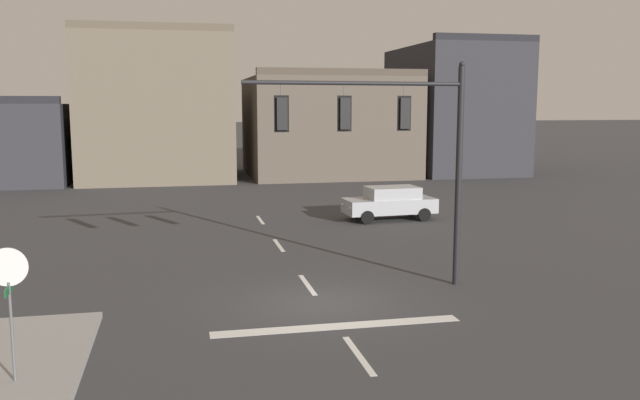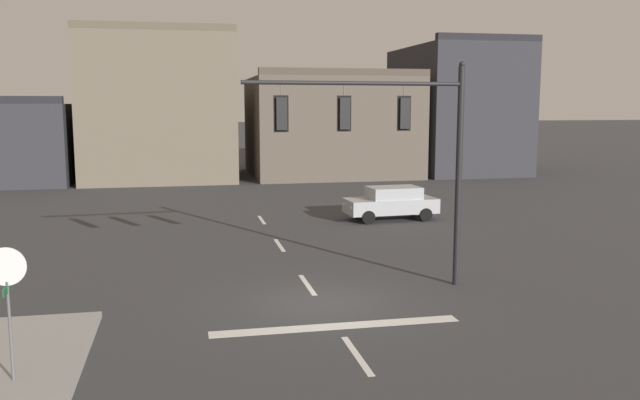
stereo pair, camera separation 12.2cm
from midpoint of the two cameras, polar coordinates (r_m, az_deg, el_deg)
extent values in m
plane|color=#353538|center=(18.95, 0.22, -8.85)|extent=(400.00, 400.00, 0.00)
cube|color=silver|center=(17.09, 1.64, -10.76)|extent=(6.40, 0.50, 0.01)
cube|color=silver|center=(15.27, 3.42, -13.13)|extent=(0.16, 2.40, 0.01)
cube|color=silver|center=(20.83, -0.93, -7.26)|extent=(0.16, 2.40, 0.01)
cube|color=silver|center=(26.58, -3.36, -3.88)|extent=(0.16, 2.40, 0.01)
cube|color=silver|center=(32.42, -4.92, -1.71)|extent=(0.16, 2.40, 0.01)
cylinder|color=black|center=(20.71, 11.96, 1.89)|extent=(0.20, 0.20, 6.69)
cylinder|color=black|center=(19.29, 3.32, 9.96)|extent=(6.62, 0.56, 0.12)
sphere|color=black|center=(20.62, 12.25, 11.30)|extent=(0.18, 0.18, 0.18)
cylinder|color=#56565B|center=(19.81, 7.40, 9.18)|extent=(0.03, 0.03, 0.35)
cube|color=black|center=(19.81, 7.36, 7.37)|extent=(0.32, 0.26, 0.90)
sphere|color=red|center=(19.93, 7.23, 8.19)|extent=(0.20, 0.20, 0.20)
sphere|color=#2D2314|center=(19.93, 7.22, 7.38)|extent=(0.20, 0.20, 0.20)
sphere|color=black|center=(19.93, 7.20, 6.57)|extent=(0.20, 0.20, 0.20)
cube|color=black|center=(19.79, 7.39, 7.37)|extent=(0.42, 0.06, 1.02)
cylinder|color=#56565B|center=(19.17, 2.25, 9.28)|extent=(0.03, 0.03, 0.35)
cube|color=black|center=(19.17, 2.24, 7.41)|extent=(0.32, 0.26, 0.90)
sphere|color=red|center=(19.29, 2.13, 8.25)|extent=(0.20, 0.20, 0.20)
sphere|color=#2D2314|center=(19.29, 2.12, 7.42)|extent=(0.20, 0.20, 0.20)
sphere|color=black|center=(19.30, 2.12, 6.58)|extent=(0.20, 0.20, 0.20)
cube|color=black|center=(19.15, 2.26, 7.41)|extent=(0.42, 0.06, 1.02)
cylinder|color=#56565B|center=(18.69, -3.20, 9.30)|extent=(0.03, 0.03, 0.35)
cube|color=black|center=(18.69, -3.18, 7.39)|extent=(0.32, 0.26, 0.90)
sphere|color=red|center=(18.81, -3.28, 8.25)|extent=(0.20, 0.20, 0.20)
sphere|color=#2D2314|center=(18.81, -3.27, 7.39)|extent=(0.20, 0.20, 0.20)
sphere|color=black|center=(18.82, -3.26, 6.53)|extent=(0.20, 0.20, 0.20)
cube|color=black|center=(18.67, -3.17, 7.38)|extent=(0.42, 0.06, 1.02)
cylinder|color=#56565B|center=(14.59, -24.77, -10.46)|extent=(0.06, 0.06, 2.15)
cylinder|color=white|center=(14.23, -25.10, -5.19)|extent=(0.76, 0.03, 0.76)
cylinder|color=#B21414|center=(14.24, -25.09, -5.18)|extent=(0.68, 0.03, 0.68)
cube|color=#19592D|center=(14.33, -24.99, -6.94)|extent=(0.02, 0.64, 0.16)
cube|color=#9EA0A5|center=(32.44, 6.18, -0.47)|extent=(4.51, 2.09, 0.70)
cube|color=#9EA0A5|center=(32.41, 6.45, 0.64)|extent=(2.56, 1.76, 0.56)
cube|color=#2D3842|center=(32.13, 5.18, 0.56)|extent=(0.35, 1.53, 0.47)
cube|color=#2D3842|center=(32.86, 8.34, 0.67)|extent=(0.32, 1.53, 0.46)
cylinder|color=black|center=(31.21, 4.27, -1.50)|extent=(0.65, 0.26, 0.64)
cylinder|color=black|center=(32.79, 3.27, -1.02)|extent=(0.65, 0.26, 0.64)
cylinder|color=black|center=(32.29, 9.13, -1.25)|extent=(0.65, 0.26, 0.64)
cylinder|color=black|center=(33.83, 7.93, -0.80)|extent=(0.65, 0.26, 0.64)
sphere|color=silver|center=(31.16, 2.85, -0.70)|extent=(0.16, 0.16, 0.16)
sphere|color=silver|center=(32.24, 2.20, -0.40)|extent=(0.16, 0.16, 0.16)
cube|color=maroon|center=(33.29, 9.67, -0.18)|extent=(0.13, 1.37, 0.12)
cube|color=#2D2D33|center=(54.12, -25.36, 4.48)|extent=(10.35, 12.48, 5.61)
cube|color=#665B4C|center=(52.21, -13.51, 7.59)|extent=(10.83, 11.78, 10.45)
cube|color=brown|center=(46.91, -13.94, 14.25)|extent=(10.83, 0.60, 0.50)
cube|color=brown|center=(53.16, 0.90, 6.29)|extent=(12.46, 11.08, 7.61)
cube|color=#493F35|center=(48.09, 2.30, 10.91)|extent=(12.46, 0.60, 0.50)
cube|color=#2D2D33|center=(57.05, 11.62, 7.56)|extent=(8.25, 12.22, 10.22)
cube|color=black|center=(51.99, 14.39, 13.35)|extent=(8.25, 0.60, 0.50)
camera|label=1|loc=(0.06, -89.83, 0.02)|focal=37.34mm
camera|label=2|loc=(0.06, 90.17, -0.02)|focal=37.34mm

